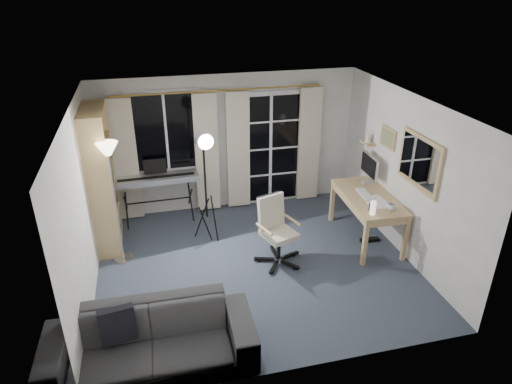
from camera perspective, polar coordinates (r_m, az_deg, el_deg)
floor at (r=6.81m, az=-0.06°, el=-9.15°), size 4.50×4.00×0.02m
window at (r=7.77m, az=-11.20°, el=7.41°), size 1.20×0.08×1.40m
french_door at (r=8.20m, az=1.76°, el=5.35°), size 1.32×0.09×2.11m
curtains at (r=7.91m, az=-4.29°, el=5.03°), size 3.60×0.07×2.13m
bookshelf at (r=7.21m, az=-19.01°, el=0.97°), size 0.36×1.02×2.18m
torchiere_lamp at (r=6.51m, az=-17.76°, el=2.89°), size 0.32×0.32×1.85m
keyboard_piano at (r=7.77m, az=-12.33°, el=1.50°), size 1.40×0.70×1.01m
studio_light at (r=6.74m, az=-6.42°, el=4.76°), size 0.38×0.38×1.86m
office_chair at (r=6.64m, az=2.34°, el=-3.99°), size 0.71×0.68×1.02m
desk at (r=7.30m, az=13.86°, el=-1.14°), size 0.78×1.46×0.77m
monitor at (r=7.59m, az=13.99°, el=3.13°), size 0.19×0.56×0.48m
desk_clutter at (r=7.12m, az=14.11°, el=-2.53°), size 0.47×0.87×0.98m
mug at (r=6.89m, az=16.57°, el=-1.70°), size 0.13×0.10×0.13m
wall_mirror at (r=6.62m, az=19.78°, el=3.50°), size 0.04×0.94×0.74m
framed_print at (r=7.32m, az=16.19°, el=6.52°), size 0.03×0.42×0.32m
wall_shelf at (r=7.76m, az=13.81°, el=6.39°), size 0.16×0.30×0.18m
sofa at (r=5.20m, az=-13.23°, el=-16.75°), size 2.25×0.70×0.88m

